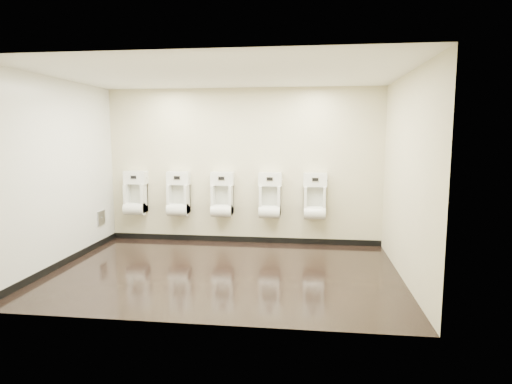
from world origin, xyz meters
The scene contains 15 objects.
ground centered at (0.00, 0.00, 0.00)m, with size 5.00×3.50×0.00m, color black.
ceiling centered at (0.00, 0.00, 2.80)m, with size 5.00×3.50×0.00m, color white.
back_wall centered at (0.00, 1.75, 1.40)m, with size 5.00×0.02×2.80m, color beige.
front_wall centered at (0.00, -1.75, 1.40)m, with size 5.00×0.02×2.80m, color beige.
left_wall centered at (-2.50, 0.00, 1.40)m, with size 0.02×3.50×2.80m, color beige.
right_wall centered at (2.50, 0.00, 1.40)m, with size 0.02×3.50×2.80m, color beige.
tile_overlay_left centered at (-2.50, 0.00, 1.40)m, with size 0.01×3.50×2.80m, color white.
skirting_back centered at (0.00, 1.74, 0.05)m, with size 5.00×0.02×0.10m, color black.
skirting_left centered at (-2.49, 0.00, 0.05)m, with size 0.02×3.50×0.10m, color black.
access_panel centered at (-2.48, 1.20, 0.50)m, with size 0.04×0.25×0.25m.
urinal_0 centered at (-2.00, 1.61, 0.84)m, with size 0.43×0.32×0.79m.
urinal_1 centered at (-1.17, 1.61, 0.84)m, with size 0.43×0.32×0.79m.
urinal_2 centered at (-0.36, 1.61, 0.84)m, with size 0.43×0.32×0.79m.
urinal_3 centered at (0.51, 1.61, 0.84)m, with size 0.43×0.32×0.79m.
urinal_4 centered at (1.31, 1.61, 0.84)m, with size 0.43×0.32×0.79m.
Camera 1 is at (1.19, -5.91, 1.98)m, focal length 30.00 mm.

